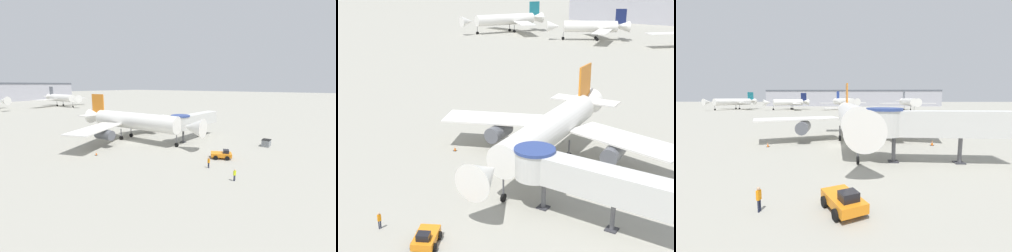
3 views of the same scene
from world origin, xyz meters
TOP-DOWN VIEW (x-y plane):
  - ground_plane at (0.00, 0.00)m, footprint 800.00×800.00m
  - main_airplane at (1.85, 1.76)m, footprint 32.15×32.30m
  - jet_bridge at (10.46, -9.04)m, footprint 16.10×4.10m
  - pushback_tug_orange at (1.56, -20.31)m, footprint 3.23×3.91m
  - traffic_cone_port_wing at (-10.46, -1.58)m, footprint 0.42×0.42m
  - traffic_cone_starboard_wing at (14.38, 0.24)m, footprint 0.49×0.49m
  - ground_crew_wing_walker at (-3.85, -20.60)m, footprint 0.26×0.35m
  - background_jet_navy_tail at (-36.65, 103.72)m, footprint 25.95×28.33m
  - background_jet_gray_tail at (34.19, 95.09)m, footprint 32.46×32.99m
  - background_jet_blue_tail at (-2.36, 103.60)m, footprint 28.22×28.20m
  - background_jet_teal_tail at (-72.09, 105.38)m, footprint 31.27×32.46m
  - terminal_building at (2.80, 175.00)m, footprint 152.68×26.17m

SIDE VIEW (x-z plane):
  - ground_plane at x=0.00m, z-range 0.00..0.00m
  - traffic_cone_port_wing at x=-10.46m, z-range -0.02..0.68m
  - traffic_cone_starboard_wing at x=14.38m, z-range -0.02..0.80m
  - pushback_tug_orange at x=1.56m, z-range -0.07..1.50m
  - ground_crew_wing_walker at x=-3.85m, z-range 0.13..1.79m
  - main_airplane at x=1.85m, z-range -0.80..9.42m
  - jet_bridge at x=10.46m, z-range 1.40..7.54m
  - background_jet_navy_tail at x=-36.65m, z-range -0.63..9.79m
  - background_jet_teal_tail at x=-72.09m, z-range -0.69..10.44m
  - background_jet_gray_tail at x=34.19m, z-range -0.72..10.76m
  - background_jet_blue_tail at x=-2.36m, z-range -0.73..10.80m
  - terminal_building at x=2.80m, z-range 0.01..14.31m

